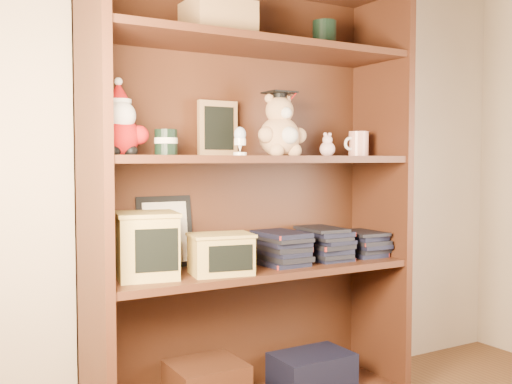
% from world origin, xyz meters
% --- Properties ---
extents(bookcase, '(1.20, 0.35, 1.60)m').
position_xyz_m(bookcase, '(0.06, 1.36, 0.78)').
color(bookcase, '#462314').
rests_on(bookcase, ground).
extents(shelf_lower, '(1.14, 0.33, 0.02)m').
position_xyz_m(shelf_lower, '(0.06, 1.30, 0.54)').
color(shelf_lower, '#462314').
rests_on(shelf_lower, ground).
extents(shelf_upper, '(1.14, 0.33, 0.02)m').
position_xyz_m(shelf_upper, '(0.06, 1.30, 0.94)').
color(shelf_upper, '#462314').
rests_on(shelf_upper, ground).
extents(santa_plush, '(0.18, 0.13, 0.25)m').
position_xyz_m(santa_plush, '(-0.44, 1.30, 1.04)').
color(santa_plush, '#A50F0F').
rests_on(santa_plush, shelf_upper).
extents(teachers_tin, '(0.08, 0.08, 0.09)m').
position_xyz_m(teachers_tin, '(-0.28, 1.30, 0.99)').
color(teachers_tin, black).
rests_on(teachers_tin, shelf_upper).
extents(chalkboard_plaque, '(0.16, 0.08, 0.20)m').
position_xyz_m(chalkboard_plaque, '(-0.03, 1.42, 1.05)').
color(chalkboard_plaque, '#9E7547').
rests_on(chalkboard_plaque, shelf_upper).
extents(egg_cup, '(0.05, 0.05, 0.10)m').
position_xyz_m(egg_cup, '(-0.04, 1.23, 1.00)').
color(egg_cup, white).
rests_on(egg_cup, shelf_upper).
extents(grad_teddy_bear, '(0.20, 0.17, 0.24)m').
position_xyz_m(grad_teddy_bear, '(0.16, 1.30, 1.04)').
color(grad_teddy_bear, tan).
rests_on(grad_teddy_bear, shelf_upper).
extents(pink_figurine, '(0.06, 0.06, 0.09)m').
position_xyz_m(pink_figurine, '(0.38, 1.31, 0.99)').
color(pink_figurine, beige).
rests_on(pink_figurine, shelf_upper).
extents(teacher_mug, '(0.11, 0.08, 0.10)m').
position_xyz_m(teacher_mug, '(0.53, 1.31, 1.00)').
color(teacher_mug, silver).
rests_on(teacher_mug, shelf_upper).
extents(certificate_frame, '(0.21, 0.05, 0.26)m').
position_xyz_m(certificate_frame, '(-0.23, 1.44, 0.68)').
color(certificate_frame, black).
rests_on(certificate_frame, shelf_lower).
extents(treats_box, '(0.23, 0.23, 0.21)m').
position_xyz_m(treats_box, '(-0.35, 1.30, 0.66)').
color(treats_box, tan).
rests_on(treats_box, shelf_lower).
extents(pencils_box, '(0.23, 0.18, 0.14)m').
position_xyz_m(pencils_box, '(-0.11, 1.24, 0.62)').
color(pencils_box, tan).
rests_on(pencils_box, shelf_lower).
extents(book_stack_left, '(0.14, 0.20, 0.11)m').
position_xyz_m(book_stack_left, '(0.17, 1.30, 0.61)').
color(book_stack_left, black).
rests_on(book_stack_left, shelf_lower).
extents(book_stack_mid, '(0.14, 0.20, 0.13)m').
position_xyz_m(book_stack_mid, '(0.37, 1.30, 0.61)').
color(book_stack_mid, black).
rests_on(book_stack_mid, shelf_lower).
extents(book_stack_right, '(0.14, 0.20, 0.10)m').
position_xyz_m(book_stack_right, '(0.56, 1.30, 0.60)').
color(book_stack_right, black).
rests_on(book_stack_right, shelf_lower).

